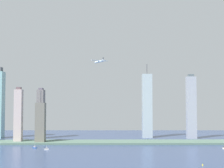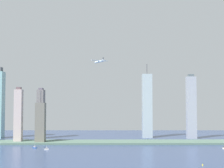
{
  "view_description": "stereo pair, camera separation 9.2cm",
  "coord_description": "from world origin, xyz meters",
  "px_view_note": "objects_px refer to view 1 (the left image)",
  "views": [
    {
      "loc": [
        -27.57,
        -212.82,
        79.75
      ],
      "look_at": [
        -22.51,
        476.38,
        118.53
      ],
      "focal_mm": 54.59,
      "sensor_mm": 36.0,
      "label": 1
    },
    {
      "loc": [
        -27.47,
        -212.82,
        79.75
      ],
      "look_at": [
        -22.51,
        476.38,
        118.53
      ],
      "focal_mm": 54.59,
      "sensor_mm": 36.0,
      "label": 2
    }
  ],
  "objects_px": {
    "skyscraper_5": "(191,107)",
    "boat_4": "(35,147)",
    "channel_buoy_0": "(203,164)",
    "boat_3": "(224,148)",
    "skyscraper_7": "(147,106)",
    "airplane": "(99,61)",
    "skyscraper_9": "(40,123)",
    "skyscraper_4": "(18,116)",
    "skyscraper_1": "(41,114)",
    "boat_0": "(47,149)"
  },
  "relations": [
    {
      "from": "skyscraper_1",
      "to": "boat_0",
      "type": "bearing_deg",
      "value": -75.67
    },
    {
      "from": "skyscraper_7",
      "to": "boat_0",
      "type": "relative_size",
      "value": 21.83
    },
    {
      "from": "boat_3",
      "to": "skyscraper_5",
      "type": "bearing_deg",
      "value": -142.09
    },
    {
      "from": "boat_4",
      "to": "channel_buoy_0",
      "type": "relative_size",
      "value": 4.28
    },
    {
      "from": "skyscraper_1",
      "to": "skyscraper_4",
      "type": "xyz_separation_m",
      "value": [
        -26.49,
        -91.9,
        -1.38
      ]
    },
    {
      "from": "boat_3",
      "to": "channel_buoy_0",
      "type": "xyz_separation_m",
      "value": [
        -81.68,
        -158.93,
        -0.46
      ]
    },
    {
      "from": "skyscraper_9",
      "to": "boat_4",
      "type": "distance_m",
      "value": 77.7
    },
    {
      "from": "boat_4",
      "to": "channel_buoy_0",
      "type": "distance_m",
      "value": 303.6
    },
    {
      "from": "skyscraper_4",
      "to": "boat_3",
      "type": "relative_size",
      "value": 10.06
    },
    {
      "from": "skyscraper_9",
      "to": "boat_4",
      "type": "bearing_deg",
      "value": -86.45
    },
    {
      "from": "skyscraper_5",
      "to": "skyscraper_7",
      "type": "bearing_deg",
      "value": 167.3
    },
    {
      "from": "boat_4",
      "to": "boat_3",
      "type": "bearing_deg",
      "value": -151.43
    },
    {
      "from": "skyscraper_7",
      "to": "boat_3",
      "type": "bearing_deg",
      "value": -59.26
    },
    {
      "from": "skyscraper_5",
      "to": "airplane",
      "type": "xyz_separation_m",
      "value": [
        -204.99,
        -107.05,
        90.5
      ]
    },
    {
      "from": "skyscraper_1",
      "to": "channel_buoy_0",
      "type": "xyz_separation_m",
      "value": [
        276.73,
        -339.07,
        -54.72
      ]
    },
    {
      "from": "skyscraper_5",
      "to": "skyscraper_7",
      "type": "relative_size",
      "value": 0.85
    },
    {
      "from": "boat_0",
      "to": "skyscraper_1",
      "type": "bearing_deg",
      "value": -92.62
    },
    {
      "from": "skyscraper_7",
      "to": "boat_4",
      "type": "bearing_deg",
      "value": -140.43
    },
    {
      "from": "skyscraper_4",
      "to": "skyscraper_5",
      "type": "relative_size",
      "value": 0.77
    },
    {
      "from": "boat_4",
      "to": "skyscraper_4",
      "type": "bearing_deg",
      "value": -26.65
    },
    {
      "from": "skyscraper_5",
      "to": "boat_3",
      "type": "relative_size",
      "value": 13.02
    },
    {
      "from": "skyscraper_4",
      "to": "airplane",
      "type": "xyz_separation_m",
      "value": [
        163.5,
        -25.55,
        106.89
      ]
    },
    {
      "from": "boat_0",
      "to": "boat_4",
      "type": "height_order",
      "value": "boat_4"
    },
    {
      "from": "skyscraper_7",
      "to": "airplane",
      "type": "height_order",
      "value": "skyscraper_7"
    },
    {
      "from": "skyscraper_4",
      "to": "skyscraper_7",
      "type": "distance_m",
      "value": 290.62
    },
    {
      "from": "skyscraper_4",
      "to": "skyscraper_7",
      "type": "height_order",
      "value": "skyscraper_7"
    },
    {
      "from": "boat_0",
      "to": "boat_4",
      "type": "relative_size",
      "value": 0.79
    },
    {
      "from": "skyscraper_5",
      "to": "boat_4",
      "type": "bearing_deg",
      "value": -153.29
    },
    {
      "from": "boat_0",
      "to": "airplane",
      "type": "relative_size",
      "value": 0.24
    },
    {
      "from": "skyscraper_9",
      "to": "skyscraper_1",
      "type": "bearing_deg",
      "value": 101.13
    },
    {
      "from": "boat_0",
      "to": "boat_3",
      "type": "relative_size",
      "value": 0.7
    },
    {
      "from": "skyscraper_1",
      "to": "skyscraper_4",
      "type": "bearing_deg",
      "value": -106.08
    },
    {
      "from": "skyscraper_5",
      "to": "boat_0",
      "type": "distance_m",
      "value": 352.33
    },
    {
      "from": "skyscraper_1",
      "to": "channel_buoy_0",
      "type": "bearing_deg",
      "value": -50.78
    },
    {
      "from": "skyscraper_9",
      "to": "boat_4",
      "type": "xyz_separation_m",
      "value": [
        4.16,
        -67.01,
        -39.1
      ]
    },
    {
      "from": "skyscraper_7",
      "to": "boat_4",
      "type": "height_order",
      "value": "skyscraper_7"
    },
    {
      "from": "skyscraper_5",
      "to": "channel_buoy_0",
      "type": "relative_size",
      "value": 63.07
    },
    {
      "from": "skyscraper_5",
      "to": "boat_4",
      "type": "height_order",
      "value": "skyscraper_5"
    },
    {
      "from": "skyscraper_9",
      "to": "boat_0",
      "type": "distance_m",
      "value": 103.45
    },
    {
      "from": "skyscraper_1",
      "to": "channel_buoy_0",
      "type": "relative_size",
      "value": 49.64
    },
    {
      "from": "skyscraper_4",
      "to": "skyscraper_9",
      "type": "height_order",
      "value": "skyscraper_4"
    },
    {
      "from": "boat_4",
      "to": "channel_buoy_0",
      "type": "bearing_deg",
      "value": 176.48
    },
    {
      "from": "skyscraper_1",
      "to": "boat_3",
      "type": "distance_m",
      "value": 404.79
    },
    {
      "from": "boat_4",
      "to": "airplane",
      "type": "height_order",
      "value": "airplane"
    },
    {
      "from": "skyscraper_4",
      "to": "channel_buoy_0",
      "type": "bearing_deg",
      "value": -39.19
    },
    {
      "from": "boat_3",
      "to": "airplane",
      "type": "xyz_separation_m",
      "value": [
        -221.41,
        62.69,
        159.78
      ]
    },
    {
      "from": "boat_3",
      "to": "boat_4",
      "type": "distance_m",
      "value": 334.11
    },
    {
      "from": "channel_buoy_0",
      "to": "airplane",
      "type": "distance_m",
      "value": 307.1
    },
    {
      "from": "boat_0",
      "to": "airplane",
      "type": "distance_m",
      "value": 197.78
    },
    {
      "from": "skyscraper_5",
      "to": "skyscraper_9",
      "type": "height_order",
      "value": "skyscraper_5"
    }
  ]
}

